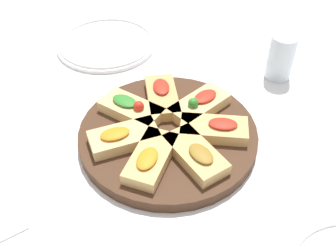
# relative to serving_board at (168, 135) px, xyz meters

# --- Properties ---
(ground_plane) EXTENTS (3.00, 3.00, 0.00)m
(ground_plane) POSITION_rel_serving_board_xyz_m (0.00, 0.00, -0.01)
(ground_plane) COLOR white
(serving_board) EXTENTS (0.35, 0.35, 0.02)m
(serving_board) POSITION_rel_serving_board_xyz_m (0.00, 0.00, 0.00)
(serving_board) COLOR #422819
(serving_board) RESTS_ON ground_plane
(focaccia_slice_0) EXTENTS (0.14, 0.10, 0.03)m
(focaccia_slice_0) POSITION_rel_serving_board_xyz_m (0.08, 0.03, 0.03)
(focaccia_slice_0) COLOR tan
(focaccia_slice_0) RESTS_ON serving_board
(focaccia_slice_1) EXTENTS (0.10, 0.14, 0.03)m
(focaccia_slice_1) POSITION_rel_serving_board_xyz_m (0.03, 0.08, 0.03)
(focaccia_slice_1) COLOR tan
(focaccia_slice_1) RESTS_ON serving_board
(focaccia_slice_2) EXTENTS (0.11, 0.14, 0.04)m
(focaccia_slice_2) POSITION_rel_serving_board_xyz_m (-0.04, 0.08, 0.03)
(focaccia_slice_2) COLOR #DBB775
(focaccia_slice_2) RESTS_ON serving_board
(focaccia_slice_3) EXTENTS (0.13, 0.08, 0.03)m
(focaccia_slice_3) POSITION_rel_serving_board_xyz_m (-0.09, 0.01, 0.03)
(focaccia_slice_3) COLOR tan
(focaccia_slice_3) RESTS_ON serving_board
(focaccia_slice_4) EXTENTS (0.14, 0.13, 0.04)m
(focaccia_slice_4) POSITION_rel_serving_board_xyz_m (-0.07, -0.06, 0.03)
(focaccia_slice_4) COLOR #DBB775
(focaccia_slice_4) RESTS_ON serving_board
(focaccia_slice_5) EXTENTS (0.07, 0.13, 0.03)m
(focaccia_slice_5) POSITION_rel_serving_board_xyz_m (0.01, -0.09, 0.03)
(focaccia_slice_5) COLOR #DBB775
(focaccia_slice_5) RESTS_ON serving_board
(focaccia_slice_6) EXTENTS (0.14, 0.12, 0.03)m
(focaccia_slice_6) POSITION_rel_serving_board_xyz_m (0.07, -0.05, 0.03)
(focaccia_slice_6) COLOR tan
(focaccia_slice_6) RESTS_ON serving_board
(plate_left) EXTENTS (0.26, 0.26, 0.02)m
(plate_left) POSITION_rel_serving_board_xyz_m (-0.38, -0.07, -0.00)
(plate_left) COLOR white
(plate_left) RESTS_ON ground_plane
(water_glass) EXTENTS (0.06, 0.06, 0.11)m
(water_glass) POSITION_rel_serving_board_xyz_m (-0.14, 0.30, 0.04)
(water_glass) COLOR silver
(water_glass) RESTS_ON ground_plane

